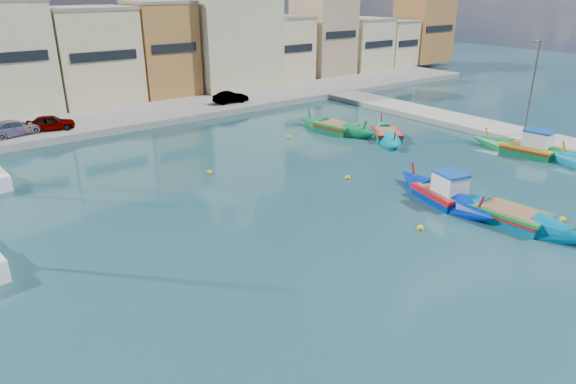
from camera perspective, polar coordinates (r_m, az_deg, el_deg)
name	(u,v)px	position (r m, az deg, el deg)	size (l,w,h in m)	color
ground	(453,221)	(29.05, 17.91, -3.10)	(160.00, 160.00, 0.00)	#15383F
north_quay	(182,110)	(52.77, -11.65, 8.96)	(80.00, 8.00, 0.60)	gray
north_townhouses	(203,49)	(61.48, -9.41, 15.36)	(83.20, 7.87, 10.19)	beige
church_block	(224,17)	(63.38, -7.13, 18.77)	(10.00, 10.00, 19.10)	beige
quay_street_lamp	(531,88)	(45.29, 25.43, 10.43)	(1.18, 0.16, 8.00)	#595B60
parked_cars	(86,118)	(47.81, -21.57, 7.68)	(24.41, 2.66, 1.27)	#4C1919
luzzu_turquoise_cabin	(529,150)	(42.59, 25.22, 4.29)	(3.43, 9.49, 2.98)	#0B7532
luzzu_blue_cabin	(443,195)	(31.39, 16.88, -0.37)	(3.90, 8.54, 2.94)	#0027A9
luzzu_cyan_mid	(387,135)	(43.44, 10.93, 6.19)	(6.57, 7.78, 2.45)	#008BA4
luzzu_green	(335,128)	(44.90, 5.30, 7.05)	(3.49, 8.75, 2.68)	#0A7039
luzzu_blue_south	(509,217)	(29.88, 23.37, -2.59)	(2.85, 9.52, 2.71)	#00699D
mooring_buoys	(389,176)	(34.51, 11.11, 1.72)	(22.56, 22.13, 0.36)	yellow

